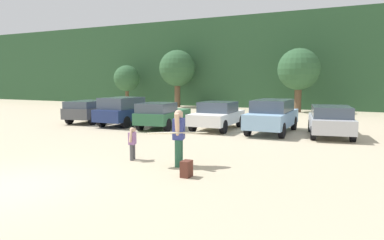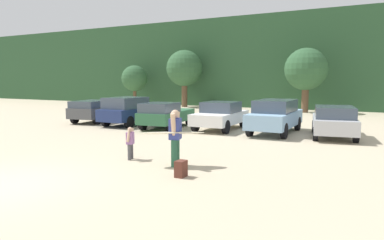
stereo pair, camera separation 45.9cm
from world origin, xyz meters
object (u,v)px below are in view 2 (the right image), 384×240
Objects in this scene: parked_car_forest_green at (165,114)px; person_adult at (175,134)px; parked_car_navy at (131,110)px; surfboard_cream at (174,133)px; parked_car_silver at (334,121)px; backpack_dropped at (181,169)px; parked_car_dark_gray at (97,110)px; parked_car_white at (220,115)px; parked_car_sky_blue at (275,115)px; person_child at (130,141)px.

parked_car_forest_green is 8.73m from person_adult.
parked_car_navy reaches higher than parked_car_forest_green.
person_adult is at bearing -158.05° from surfboard_cream.
backpack_dropped is at bearing 152.74° from parked_car_silver.
parked_car_navy reaches higher than backpack_dropped.
backpack_dropped is at bearing -137.42° from parked_car_dark_gray.
parked_car_sky_blue is at bearing -90.78° from parked_car_white.
parked_car_sky_blue is (2.93, 0.05, 0.12)m from parked_car_white.
surfboard_cream is at bearing -136.21° from parked_car_dark_gray.
person_child is (-2.63, -8.15, -0.27)m from parked_car_sky_blue.
parked_car_navy is at bearing -102.90° from parked_car_dark_gray.
parked_car_navy reaches higher than parked_car_silver.
parked_car_silver is at bearing -91.63° from parked_car_sky_blue.
parked_car_silver is 9.45× the size of backpack_dropped.
parked_car_navy reaches higher than surfboard_cream.
parked_car_sky_blue is 9.26m from backpack_dropped.
parked_car_white is 0.96× the size of parked_car_silver.
parked_car_navy is at bearing 82.94° from parked_car_silver.
backpack_dropped is (11.10, -8.74, -0.53)m from parked_car_dark_gray.
parked_car_forest_green is (5.39, -0.50, -0.00)m from parked_car_dark_gray.
surfboard_cream is at bearing -136.08° from parked_car_navy.
person_child is at bearing 136.26° from parked_car_silver.
person_adult is at bearing -153.18° from parked_car_forest_green.
parked_car_white is at bearing -92.92° from person_adult.
parked_car_forest_green is at bearing 98.97° from parked_car_sky_blue.
parked_car_silver is (2.72, -0.04, -0.11)m from parked_car_sky_blue.
person_adult is 1.80m from person_child.
surfboard_cream is (-0.03, -0.04, 0.05)m from person_adult.
person_adult is 0.90× the size of surfboard_cream.
backpack_dropped is (-0.08, -9.23, -0.66)m from parked_car_sky_blue.
parked_car_dark_gray is at bearing 91.76° from parked_car_sky_blue.
parked_car_white reaches higher than parked_car_silver.
person_adult is (-3.59, -8.16, 0.21)m from parked_car_silver.
surfboard_cream is at bearing 173.00° from parked_car_sky_blue.
person_adult reaches higher than parked_car_forest_green.
person_adult reaches higher than parked_car_dark_gray.
surfboard_cream reaches higher than person_child.
person_adult is at bearing 173.19° from parked_car_sky_blue.
parked_car_white is 9.63m from backpack_dropped.
person_adult reaches higher than parked_car_navy.
parked_car_dark_gray is 11.48m from person_child.
parked_car_dark_gray is at bearing -53.87° from person_adult.
parked_car_navy is 5.48m from parked_car_white.
parked_car_navy is 9.90× the size of backpack_dropped.
person_child is 0.56× the size of surfboard_cream.
parked_car_forest_green is 5.87m from parked_car_sky_blue.
parked_car_navy is 11.93m from backpack_dropped.
parked_car_silver is at bearing -87.41° from parked_car_navy.
parked_car_forest_green reaches higher than parked_car_dark_gray.
parked_car_white is 0.88× the size of parked_car_sky_blue.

